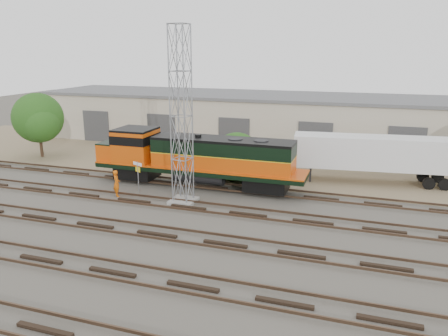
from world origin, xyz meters
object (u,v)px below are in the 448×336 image
(signal_tower, at_px, (181,120))
(worker, at_px, (117,183))
(semi_trailer, at_px, (376,154))
(locomotive, at_px, (195,157))

(signal_tower, relative_size, worker, 6.08)
(semi_trailer, bearing_deg, locomotive, -163.88)
(locomotive, height_order, semi_trailer, locomotive)
(signal_tower, relative_size, semi_trailer, 0.97)
(locomotive, height_order, signal_tower, signal_tower)
(signal_tower, bearing_deg, semi_trailer, 35.81)
(signal_tower, height_order, worker, signal_tower)
(locomotive, bearing_deg, worker, -138.56)
(semi_trailer, bearing_deg, signal_tower, -150.57)
(signal_tower, distance_m, worker, 6.77)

